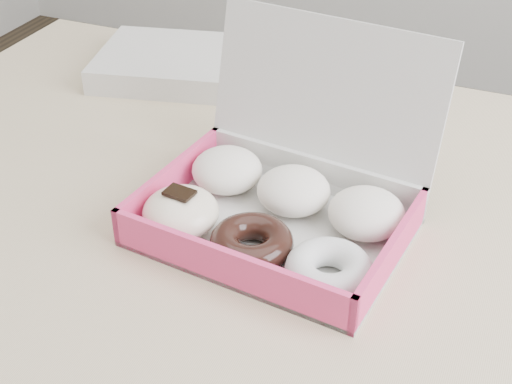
% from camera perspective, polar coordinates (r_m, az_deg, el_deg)
% --- Properties ---
extents(table, '(1.20, 0.80, 0.75)m').
position_cam_1_polar(table, '(0.99, 0.18, -3.28)').
color(table, tan).
rests_on(table, ground).
extents(donut_box, '(0.33, 0.30, 0.22)m').
position_cam_1_polar(donut_box, '(0.85, 1.80, -0.75)').
color(donut_box, silver).
rests_on(donut_box, table).
extents(newspapers, '(0.29, 0.25, 0.04)m').
position_cam_1_polar(newspapers, '(1.24, -6.49, 10.18)').
color(newspapers, silver).
rests_on(newspapers, table).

